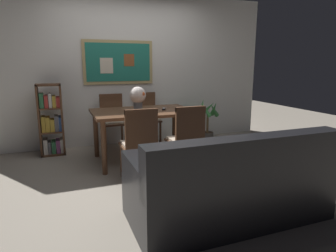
{
  "coord_description": "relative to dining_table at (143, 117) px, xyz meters",
  "views": [
    {
      "loc": [
        -1.22,
        -3.55,
        1.4
      ],
      "look_at": [
        0.04,
        -0.22,
        0.65
      ],
      "focal_mm": 31.4,
      "sensor_mm": 36.0,
      "label": 1
    }
  ],
  "objects": [
    {
      "name": "wall_back_with_painting",
      "position": [
        0.06,
        1.1,
        0.65
      ],
      "size": [
        5.2,
        0.14,
        2.6
      ],
      "color": "silver",
      "rests_on": "ground_plane"
    },
    {
      "name": "potted_ivy",
      "position": [
        1.18,
        0.84,
        -0.33
      ],
      "size": [
        0.35,
        0.35,
        0.57
      ],
      "color": "brown",
      "rests_on": "ground_plane"
    },
    {
      "name": "tv_remote",
      "position": [
        0.31,
        -0.03,
        0.11
      ],
      "size": [
        0.1,
        0.16,
        0.02
      ],
      "color": "black",
      "rests_on": "dining_table"
    },
    {
      "name": "dining_chair_near_left",
      "position": [
        -0.29,
        -0.82,
        -0.11
      ],
      "size": [
        0.4,
        0.41,
        0.91
      ],
      "color": "brown",
      "rests_on": "ground_plane"
    },
    {
      "name": "potted_palm",
      "position": [
        1.34,
        0.51,
        -0.29
      ],
      "size": [
        0.39,
        0.41,
        0.81
      ],
      "color": "#4C4742",
      "rests_on": "ground_plane"
    },
    {
      "name": "bookshelf",
      "position": [
        -1.27,
        0.76,
        -0.13
      ],
      "size": [
        0.36,
        0.28,
        1.11
      ],
      "color": "brown",
      "rests_on": "ground_plane"
    },
    {
      "name": "dining_table",
      "position": [
        0.0,
        0.0,
        0.0
      ],
      "size": [
        1.45,
        0.96,
        0.74
      ],
      "color": "brown",
      "rests_on": "ground_plane"
    },
    {
      "name": "dining_chair_far_right",
      "position": [
        0.3,
        0.85,
        -0.11
      ],
      "size": [
        0.4,
        0.41,
        0.91
      ],
      "color": "brown",
      "rests_on": "ground_plane"
    },
    {
      "name": "ground_plane",
      "position": [
        0.06,
        -0.51,
        -0.65
      ],
      "size": [
        12.0,
        12.0,
        0.0
      ],
      "primitive_type": "plane",
      "color": "gray"
    },
    {
      "name": "leather_couch",
      "position": [
        0.26,
        -1.93,
        -0.34
      ],
      "size": [
        1.8,
        0.84,
        0.84
      ],
      "color": "black",
      "rests_on": "ground_plane"
    },
    {
      "name": "flower_vase",
      "position": [
        -0.09,
        -0.03,
        0.3
      ],
      "size": [
        0.24,
        0.23,
        0.35
      ],
      "color": "slate",
      "rests_on": "dining_table"
    },
    {
      "name": "dining_chair_near_right",
      "position": [
        0.32,
        -0.84,
        -0.11
      ],
      "size": [
        0.4,
        0.41,
        0.91
      ],
      "color": "brown",
      "rests_on": "ground_plane"
    },
    {
      "name": "dining_chair_far_left",
      "position": [
        -0.31,
        0.8,
        -0.11
      ],
      "size": [
        0.4,
        0.41,
        0.91
      ],
      "color": "brown",
      "rests_on": "ground_plane"
    }
  ]
}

